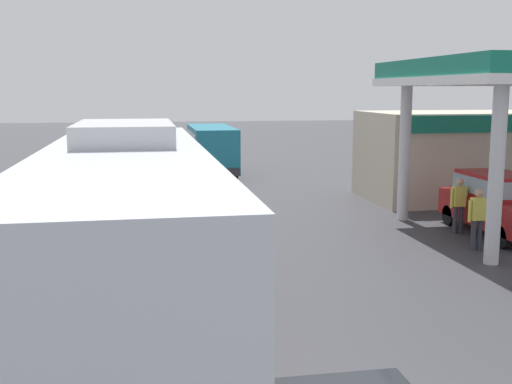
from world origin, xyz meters
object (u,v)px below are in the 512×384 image
car_at_pump (497,201)px  minibus_opposing_lane (212,146)px  pedestrian_near_pump (459,202)px  pedestrian_by_shop (478,216)px  coach_bus_main (127,249)px  car_trailing_behind_bus (134,163)px

car_at_pump → minibus_opposing_lane: size_ratio=0.69×
minibus_opposing_lane → pedestrian_near_pump: 15.24m
pedestrian_near_pump → car_at_pump: bearing=-17.1°
minibus_opposing_lane → pedestrian_by_shop: 16.88m
coach_bus_main → minibus_opposing_lane: bearing=80.1°
coach_bus_main → car_trailing_behind_bus: bearing=90.4°
car_at_pump → pedestrian_by_shop: bearing=-133.8°
pedestrian_by_shop → pedestrian_near_pump: bearing=75.7°
car_at_pump → pedestrian_near_pump: size_ratio=2.53×
minibus_opposing_lane → coach_bus_main: bearing=-99.9°
car_at_pump → pedestrian_by_shop: car_at_pump is taller
pedestrian_near_pump → pedestrian_by_shop: size_ratio=1.00×
coach_bus_main → pedestrian_near_pump: 11.79m
pedestrian_by_shop → minibus_opposing_lane: bearing=108.4°
minibus_opposing_lane → pedestrian_by_shop: minibus_opposing_lane is taller
coach_bus_main → minibus_opposing_lane: size_ratio=1.80×
car_at_pump → pedestrian_near_pump: 1.10m
pedestrian_by_shop → car_trailing_behind_bus: size_ratio=0.40×
car_trailing_behind_bus → car_at_pump: bearing=-47.4°
pedestrian_near_pump → pedestrian_by_shop: same height
pedestrian_by_shop → car_trailing_behind_bus: bearing=124.7°
minibus_opposing_lane → car_at_pump: bearing=-64.4°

